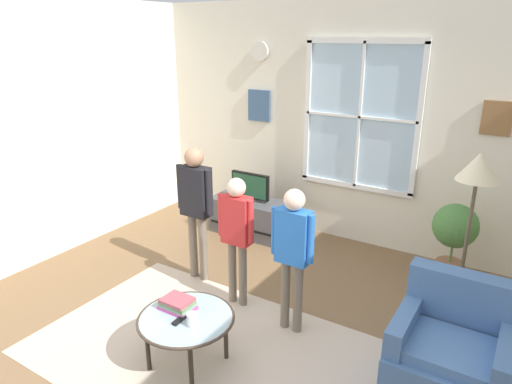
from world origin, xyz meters
name	(u,v)px	position (x,y,z in m)	size (l,w,h in m)	color
ground_plane	(222,359)	(0.00, 0.00, -0.01)	(6.02, 5.96, 0.02)	brown
back_wall	(356,126)	(0.00, 2.74, 1.44)	(5.42, 0.17, 2.86)	silver
area_rug	(209,352)	(-0.13, 0.00, 0.00)	(2.88, 1.82, 0.01)	#C6B29E
tv_stand	(250,217)	(-1.12, 2.16, 0.23)	(1.02, 0.47, 0.46)	#4C4C51
television	(250,186)	(-1.12, 2.16, 0.65)	(0.53, 0.08, 0.36)	#4C4C4C
armchair	(450,358)	(1.59, 0.51, 0.33)	(0.76, 0.74, 0.87)	#476B9E
coffee_table	(186,320)	(-0.18, -0.20, 0.40)	(0.75, 0.75, 0.43)	#99B2B7
book_stack	(177,304)	(-0.31, -0.15, 0.47)	(0.27, 0.18, 0.09)	#C2479A
cup	(192,320)	(-0.07, -0.25, 0.48)	(0.08, 0.08, 0.10)	white
remote_near_books	(180,320)	(-0.19, -0.26, 0.44)	(0.04, 0.14, 0.02)	black
person_blue_shirt	(293,245)	(0.28, 0.64, 0.81)	(0.39, 0.18, 1.30)	#726656
person_red_shirt	(237,227)	(-0.34, 0.73, 0.79)	(0.38, 0.17, 1.26)	#726656
person_black_shirt	(196,199)	(-0.97, 0.91, 0.89)	(0.43, 0.19, 1.42)	#726656
potted_plant_by_window	(454,234)	(1.30, 2.20, 0.55)	(0.45, 0.45, 0.87)	#9E6B4C
floor_lamp	(476,186)	(1.50, 1.29, 1.35)	(0.32, 0.32, 1.62)	black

